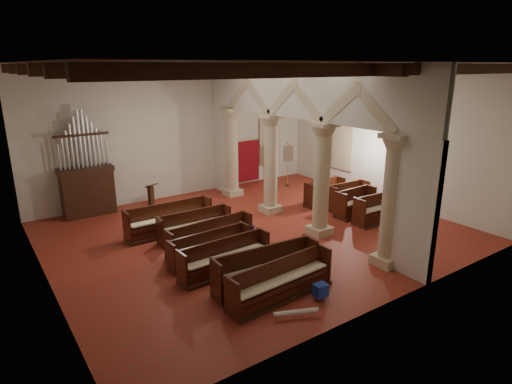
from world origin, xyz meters
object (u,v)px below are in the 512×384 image
Objects in this scene: lectern at (151,198)px; aisle_pew_0 at (378,213)px; nave_pew_0 at (281,286)px; pipe_organ at (87,182)px; processional_banner at (288,171)px.

lectern is 0.53× the size of aisle_pew_0.
nave_pew_0 is at bearing -158.41° from aisle_pew_0.
pipe_organ is at bearing 143.11° from lectern.
processional_banner is 0.69× the size of nave_pew_0.
processional_banner is 6.13m from aisle_pew_0.
aisle_pew_0 is (9.04, -7.35, -1.00)m from pipe_organ.
aisle_pew_0 is at bearing 15.68° from nave_pew_0.
pipe_organ is at bearing -166.70° from processional_banner.
nave_pew_0 is at bearing -109.52° from lectern.
processional_banner is 1.05× the size of aisle_pew_0.
nave_pew_0 is at bearing -108.79° from processional_banner.
processional_banner reaches higher than aisle_pew_0.
pipe_organ reaches higher than aisle_pew_0.
aisle_pew_0 is at bearing -39.12° from pipe_organ.
processional_banner is at bearing 88.30° from aisle_pew_0.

